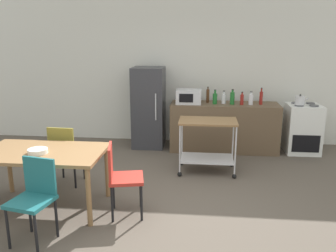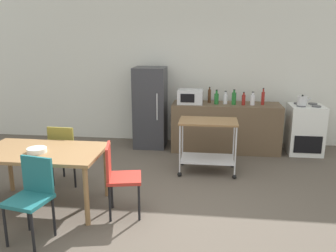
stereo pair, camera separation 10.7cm
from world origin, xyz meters
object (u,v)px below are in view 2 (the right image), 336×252
at_px(dining_table, 42,156).
at_px(kitchen_cart, 208,138).
at_px(stove_oven, 305,129).
at_px(fruit_bowl, 37,150).
at_px(chair_olive, 65,150).
at_px(bottle_vinegar, 244,100).
at_px(bottle_sparkling_water, 216,98).
at_px(kettle, 302,101).
at_px(bottle_soy_sauce, 209,96).
at_px(bottle_wine, 253,99).
at_px(chair_teal, 32,194).
at_px(refrigerator, 150,107).
at_px(bottle_sesame_oil, 263,98).
at_px(bottle_hot_sauce, 225,99).
at_px(microwave, 190,97).
at_px(chair_red, 119,175).
at_px(bottle_soda, 234,98).

xyz_separation_m(dining_table, kitchen_cart, (2.03, 1.44, -0.10)).
height_order(stove_oven, fruit_bowl, stove_oven).
xyz_separation_m(chair_olive, bottle_vinegar, (2.66, 1.81, 0.48)).
height_order(bottle_sparkling_water, kettle, bottle_sparkling_water).
xyz_separation_m(bottle_soy_sauce, bottle_wine, (0.78, -0.15, -0.03)).
bearing_deg(dining_table, stove_oven, 34.61).
distance_m(bottle_soy_sauce, bottle_wine, 0.80).
bearing_deg(bottle_wine, chair_teal, -128.47).
height_order(refrigerator, fruit_bowl, refrigerator).
height_order(bottle_sparkling_water, bottle_vinegar, bottle_sparkling_water).
xyz_separation_m(stove_oven, kettle, (-0.12, -0.10, 0.55)).
xyz_separation_m(refrigerator, bottle_wine, (1.91, -0.16, 0.23)).
relative_size(chair_olive, bottle_sparkling_water, 3.34).
bearing_deg(bottle_sparkling_water, chair_olive, -139.81).
bearing_deg(bottle_sesame_oil, chair_teal, -130.10).
distance_m(chair_teal, bottle_soy_sauce, 3.90).
bearing_deg(stove_oven, bottle_soy_sauce, 177.85).
relative_size(chair_olive, bottle_vinegar, 3.73).
bearing_deg(bottle_wine, bottle_vinegar, -172.25).
bearing_deg(chair_olive, stove_oven, -150.56).
relative_size(kitchen_cart, bottle_wine, 3.73).
bearing_deg(fruit_bowl, bottle_hot_sauce, 48.73).
height_order(dining_table, microwave, microwave).
relative_size(bottle_soy_sauce, bottle_wine, 1.22).
bearing_deg(kitchen_cart, kettle, 33.46).
xyz_separation_m(chair_olive, refrigerator, (0.91, 1.99, 0.26)).
bearing_deg(bottle_sesame_oil, kitchen_cart, -130.31).
relative_size(refrigerator, microwave, 3.37).
xyz_separation_m(bottle_sesame_oil, fruit_bowl, (-3.02, -2.66, -0.25)).
distance_m(kitchen_cart, bottle_wine, 1.42).
bearing_deg(chair_red, refrigerator, -9.93).
bearing_deg(bottle_wine, stove_oven, 4.83).
xyz_separation_m(chair_red, microwave, (0.69, 2.64, 0.51)).
relative_size(chair_olive, bottle_hot_sauce, 3.68).
height_order(chair_red, kitchen_cart, chair_red).
bearing_deg(bottle_hot_sauce, microwave, -176.03).
bearing_deg(stove_oven, bottle_vinegar, -174.76).
bearing_deg(kettle, bottle_wine, 178.98).
bearing_deg(chair_olive, bottle_soda, -140.96).
xyz_separation_m(chair_red, chair_teal, (-0.77, -0.63, 0.00)).
relative_size(stove_oven, fruit_bowl, 3.90).
relative_size(bottle_sparkling_water, bottle_wine, 1.09).
relative_size(chair_red, refrigerator, 0.57).
distance_m(bottle_vinegar, bottle_sesame_oil, 0.36).
relative_size(chair_olive, bottle_sesame_oil, 2.89).
distance_m(bottle_sparkling_water, bottle_sesame_oil, 0.84).
bearing_deg(kettle, stove_oven, 39.67).
bearing_deg(kettle, bottle_sesame_oil, 175.54).
xyz_separation_m(chair_teal, bottle_sparkling_water, (1.94, 3.27, 0.49)).
height_order(stove_oven, microwave, microwave).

